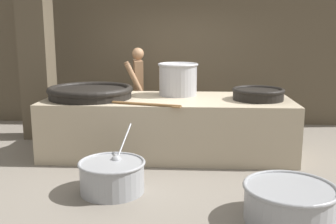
# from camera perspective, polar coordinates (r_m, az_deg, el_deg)

# --- Properties ---
(ground_plane) EXTENTS (60.00, 60.00, 0.00)m
(ground_plane) POSITION_cam_1_polar(r_m,az_deg,el_deg) (6.55, 0.00, -5.87)
(ground_plane) COLOR slate
(back_wall) EXTENTS (9.91, 0.24, 3.25)m
(back_wall) POSITION_cam_1_polar(r_m,az_deg,el_deg) (8.52, 0.92, 9.29)
(back_wall) COLOR #4C4233
(back_wall) RESTS_ON ground_plane
(support_pillar) EXTENTS (0.51, 0.51, 3.25)m
(support_pillar) POSITION_cam_1_polar(r_m,az_deg,el_deg) (7.67, -18.50, 8.45)
(support_pillar) COLOR #4C4233
(support_pillar) RESTS_ON ground_plane
(hearth_platform) EXTENTS (3.93, 1.51, 0.91)m
(hearth_platform) POSITION_cam_1_polar(r_m,az_deg,el_deg) (6.43, 0.00, -1.99)
(hearth_platform) COLOR tan
(hearth_platform) RESTS_ON ground_plane
(giant_wok_near) EXTENTS (1.37, 1.37, 0.19)m
(giant_wok_near) POSITION_cam_1_polar(r_m,az_deg,el_deg) (6.47, -11.18, 2.89)
(giant_wok_near) COLOR black
(giant_wok_near) RESTS_ON hearth_platform
(giant_wok_far) EXTENTS (0.82, 0.82, 0.18)m
(giant_wok_far) POSITION_cam_1_polar(r_m,az_deg,el_deg) (6.34, 12.95, 2.63)
(giant_wok_far) COLOR black
(giant_wok_far) RESTS_ON hearth_platform
(stock_pot) EXTENTS (0.67, 0.67, 0.54)m
(stock_pot) POSITION_cam_1_polar(r_m,az_deg,el_deg) (6.61, 1.46, 4.87)
(stock_pot) COLOR #9E9EA3
(stock_pot) RESTS_ON hearth_platform
(stirring_paddle) EXTENTS (1.07, 0.36, 0.04)m
(stirring_paddle) POSITION_cam_1_polar(r_m,az_deg,el_deg) (5.69, -2.78, 1.11)
(stirring_paddle) COLOR brown
(stirring_paddle) RESTS_ON hearth_platform
(cook) EXTENTS (0.45, 0.65, 1.67)m
(cook) POSITION_cam_1_polar(r_m,az_deg,el_deg) (7.65, -4.39, 3.56)
(cook) COLOR #8C6647
(cook) RESTS_ON ground_plane
(prep_bowl_vegetables) EXTENTS (0.84, 1.07, 0.73)m
(prep_bowl_vegetables) POSITION_cam_1_polar(r_m,az_deg,el_deg) (4.99, -8.11, -9.02)
(prep_bowl_vegetables) COLOR gray
(prep_bowl_vegetables) RESTS_ON ground_plane
(prep_bowl_meat) EXTENTS (0.99, 0.99, 0.39)m
(prep_bowl_meat) POSITION_cam_1_polar(r_m,az_deg,el_deg) (4.42, 17.21, -12.25)
(prep_bowl_meat) COLOR gray
(prep_bowl_meat) RESTS_ON ground_plane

